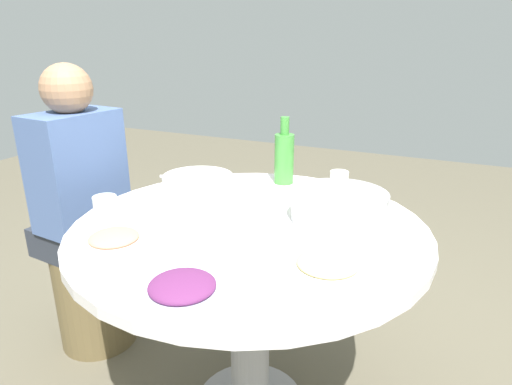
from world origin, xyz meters
name	(u,v)px	position (x,y,z in m)	size (l,w,h in m)	color
round_dining_table	(249,266)	(0.00, 0.00, 0.59)	(1.11, 1.11, 0.73)	#99999E
rice_bowl	(340,206)	(0.15, -0.25, 0.78)	(0.30, 0.30, 0.11)	#B2B5BA
soup_bowl	(198,183)	(0.21, 0.32, 0.76)	(0.27, 0.28, 0.06)	white
dish_eggplant	(182,289)	(-0.43, -0.04, 0.75)	(0.23, 0.23, 0.05)	silver
dish_shrimp	(114,240)	(-0.29, 0.28, 0.75)	(0.21, 0.21, 0.04)	#EDE4C8
dish_noodles	(328,266)	(-0.18, -0.31, 0.75)	(0.23, 0.23, 0.04)	white
green_bottle	(284,157)	(0.44, 0.06, 0.84)	(0.08, 0.08, 0.27)	#419239
tea_cup_near	(339,181)	(0.45, -0.17, 0.77)	(0.07, 0.07, 0.07)	white
tea_cup_far	(105,204)	(-0.10, 0.49, 0.76)	(0.08, 0.08, 0.05)	white
stool_for_diner_left	(95,296)	(0.07, 0.79, 0.22)	(0.32, 0.32, 0.44)	brown
diner_left	(79,178)	(0.07, 0.79, 0.76)	(0.36, 0.37, 0.76)	#2D333D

